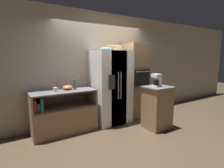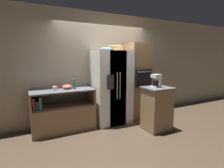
# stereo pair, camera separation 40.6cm
# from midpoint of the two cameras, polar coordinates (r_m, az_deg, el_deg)

# --- Properties ---
(ground_plane) EXTENTS (20.00, 20.00, 0.00)m
(ground_plane) POSITION_cam_midpoint_polar(r_m,az_deg,el_deg) (4.62, 1.93, -12.40)
(ground_plane) COLOR #4C3D2D
(wall_back) EXTENTS (12.00, 0.06, 2.80)m
(wall_back) POSITION_cam_midpoint_polar(r_m,az_deg,el_deg) (4.69, -0.50, 5.52)
(wall_back) COLOR tan
(wall_back) RESTS_ON ground_plane
(counter_left) EXTENTS (1.38, 0.64, 0.94)m
(counter_left) POSITION_cam_midpoint_polar(r_m,az_deg,el_deg) (4.16, -13.12, -9.95)
(counter_left) COLOR #93704C
(counter_left) RESTS_ON ground_plane
(refrigerator) EXTENTS (0.91, 0.76, 1.83)m
(refrigerator) POSITION_cam_midpoint_polar(r_m,az_deg,el_deg) (4.42, 2.41, -1.01)
(refrigerator) COLOR white
(refrigerator) RESTS_ON ground_plane
(wall_oven) EXTENTS (0.61, 0.67, 2.04)m
(wall_oven) POSITION_cam_midpoint_polar(r_m,az_deg,el_deg) (4.90, 10.45, 1.10)
(wall_oven) COLOR #93704C
(wall_oven) RESTS_ON ground_plane
(island_counter) EXTENTS (0.61, 0.54, 1.00)m
(island_counter) POSITION_cam_midpoint_polar(r_m,az_deg,el_deg) (4.20, 17.16, -7.73)
(island_counter) COLOR #93704C
(island_counter) RESTS_ON ground_plane
(wicker_basket) EXTENTS (0.39, 0.39, 0.13)m
(wicker_basket) POSITION_cam_midpoint_polar(r_m,az_deg,el_deg) (4.51, 3.84, 11.72)
(wicker_basket) COLOR tan
(wicker_basket) RESTS_ON refrigerator
(fruit_bowl) EXTENTS (0.30, 0.30, 0.07)m
(fruit_bowl) POSITION_cam_midpoint_polar(r_m,az_deg,el_deg) (4.32, 0.95, 11.44)
(fruit_bowl) COLOR #668C99
(fruit_bowl) RESTS_ON refrigerator
(bottle_tall) EXTENTS (0.06, 0.06, 0.31)m
(bottle_tall) POSITION_cam_midpoint_polar(r_m,az_deg,el_deg) (4.05, -9.53, 0.27)
(bottle_tall) COLOR #33723F
(bottle_tall) RESTS_ON counter_left
(mug) EXTENTS (0.12, 0.09, 0.09)m
(mug) POSITION_cam_midpoint_polar(r_m,az_deg,el_deg) (3.98, -15.44, -1.38)
(mug) COLOR silver
(mug) RESTS_ON counter_left
(mixing_bowl) EXTENTS (0.22, 0.22, 0.10)m
(mixing_bowl) POSITION_cam_midpoint_polar(r_m,az_deg,el_deg) (4.09, -11.71, -0.90)
(mixing_bowl) COLOR #DB664C
(mixing_bowl) RESTS_ON counter_left
(coffee_maker) EXTENTS (0.18, 0.19, 0.29)m
(coffee_maker) POSITION_cam_midpoint_polar(r_m,az_deg,el_deg) (4.10, 17.19, 1.20)
(coffee_maker) COLOR white
(coffee_maker) RESTS_ON island_counter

